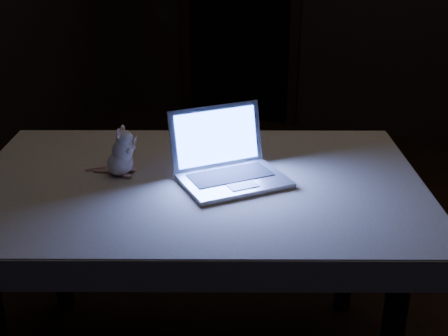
% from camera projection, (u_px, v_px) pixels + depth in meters
% --- Properties ---
extents(floor, '(5.00, 5.00, 0.00)m').
position_uv_depth(floor, '(294.00, 291.00, 2.92)').
color(floor, black).
rests_on(floor, ground).
extents(table, '(1.74, 1.41, 0.81)m').
position_uv_depth(table, '(199.00, 278.00, 2.30)').
color(table, black).
rests_on(table, floor).
extents(tablecloth, '(1.93, 1.75, 0.10)m').
position_uv_depth(tablecloth, '(175.00, 194.00, 2.16)').
color(tablecloth, beige).
rests_on(tablecloth, table).
extents(laptop, '(0.48, 0.47, 0.24)m').
position_uv_depth(laptop, '(234.00, 151.00, 2.07)').
color(laptop, '#BABBC0').
rests_on(laptop, tablecloth).
extents(plush_mouse, '(0.17, 0.17, 0.18)m').
position_uv_depth(plush_mouse, '(119.00, 151.00, 2.15)').
color(plush_mouse, white).
rests_on(plush_mouse, tablecloth).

